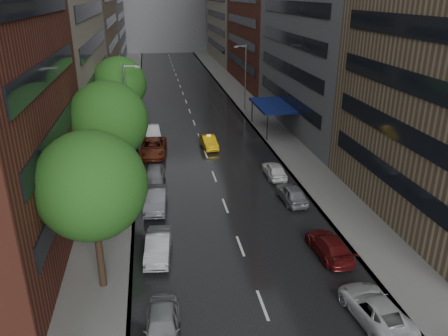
% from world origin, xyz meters
% --- Properties ---
extents(road, '(14.00, 140.00, 0.01)m').
position_xyz_m(road, '(0.00, 50.00, 0.01)').
color(road, black).
rests_on(road, ground).
extents(sidewalk_left, '(4.00, 140.00, 0.15)m').
position_xyz_m(sidewalk_left, '(-9.00, 50.00, 0.07)').
color(sidewalk_left, gray).
rests_on(sidewalk_left, ground).
extents(sidewalk_right, '(4.00, 140.00, 0.15)m').
position_xyz_m(sidewalk_right, '(9.00, 50.00, 0.07)').
color(sidewalk_right, gray).
rests_on(sidewalk_right, ground).
extents(tree_near, '(5.84, 5.84, 9.32)m').
position_xyz_m(tree_near, '(-8.60, 7.04, 6.38)').
color(tree_near, '#382619').
rests_on(tree_near, ground).
extents(tree_mid, '(6.08, 6.08, 9.69)m').
position_xyz_m(tree_mid, '(-8.60, 18.58, 6.63)').
color(tree_mid, '#382619').
rests_on(tree_mid, ground).
extents(tree_far, '(5.89, 5.89, 9.38)m').
position_xyz_m(tree_far, '(-8.60, 34.20, 6.42)').
color(tree_far, '#382619').
rests_on(tree_far, ground).
extents(taxi, '(1.73, 4.12, 1.33)m').
position_xyz_m(taxi, '(0.59, 30.00, 0.66)').
color(taxi, '#EBAF0C').
rests_on(taxi, ground).
extents(parked_cars_left, '(3.11, 36.41, 1.60)m').
position_xyz_m(parked_cars_left, '(-5.40, 20.90, 0.76)').
color(parked_cars_left, gray).
rests_on(parked_cars_left, ground).
extents(parked_cars_right, '(2.68, 23.52, 1.40)m').
position_xyz_m(parked_cars_right, '(5.40, 10.46, 0.68)').
color(parked_cars_right, silver).
rests_on(parked_cars_right, ground).
extents(street_lamp_left, '(1.74, 0.22, 9.00)m').
position_xyz_m(street_lamp_left, '(-7.72, 30.00, 4.89)').
color(street_lamp_left, gray).
rests_on(street_lamp_left, sidewalk_left).
extents(street_lamp_right, '(1.74, 0.22, 9.00)m').
position_xyz_m(street_lamp_right, '(7.72, 45.00, 4.89)').
color(street_lamp_right, gray).
rests_on(street_lamp_right, sidewalk_right).
extents(awning, '(4.00, 8.00, 3.12)m').
position_xyz_m(awning, '(8.98, 35.00, 3.13)').
color(awning, navy).
rests_on(awning, sidewalk_right).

